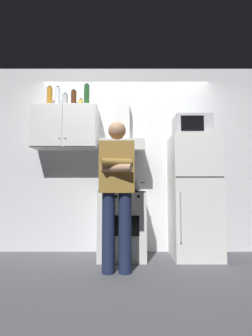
{
  "coord_description": "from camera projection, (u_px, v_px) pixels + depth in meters",
  "views": [
    {
      "loc": [
        -0.0,
        -3.09,
        0.9
      ],
      "look_at": [
        0.0,
        0.0,
        1.15
      ],
      "focal_mm": 26.78,
      "sensor_mm": 36.0,
      "label": 1
    }
  ],
  "objects": [
    {
      "name": "cooking_pot",
      "position": [
        132.0,
        186.0,
        3.21
      ],
      "size": [
        0.31,
        0.21,
        0.12
      ],
      "color": "#B7BABF",
      "rests_on": "stove_oven"
    },
    {
      "name": "microwave",
      "position": [
        192.0,
        127.0,
        3.42
      ],
      "size": [
        0.48,
        0.37,
        0.28
      ],
      "color": "#B7BABF",
      "rests_on": "refrigerator"
    },
    {
      "name": "bottle_spice_jar",
      "position": [
        81.0,
        103.0,
        3.58
      ],
      "size": [
        0.06,
        0.06,
        0.13
      ],
      "color": "gold",
      "rests_on": "upper_cabinet"
    },
    {
      "name": "bottle_canister_steel",
      "position": [
        65.0,
        101.0,
        3.56
      ],
      "size": [
        0.08,
        0.08,
        0.2
      ],
      "color": "#B2B5BA",
      "rests_on": "upper_cabinet"
    },
    {
      "name": "bottle_rum_dark",
      "position": [
        74.0,
        99.0,
        3.6
      ],
      "size": [
        0.08,
        0.08,
        0.27
      ],
      "color": "#47230F",
      "rests_on": "upper_cabinet"
    },
    {
      "name": "bottle_wine_green",
      "position": [
        87.0,
        96.0,
        3.54
      ],
      "size": [
        0.08,
        0.08,
        0.33
      ],
      "color": "#19471E",
      "rests_on": "upper_cabinet"
    },
    {
      "name": "person_standing",
      "position": [
        117.0,
        188.0,
        2.73
      ],
      "size": [
        0.38,
        0.33,
        1.64
      ],
      "color": "#192342",
      "rests_on": "ground_plane"
    },
    {
      "name": "upper_cabinet",
      "position": [
        66.0,
        128.0,
        3.52
      ],
      "size": [
        0.9,
        0.37,
        0.6
      ],
      "color": "silver"
    },
    {
      "name": "ground_plane",
      "position": [
        126.0,
        263.0,
        3.01
      ],
      "size": [
        7.0,
        7.0,
        0.0
      ],
      "primitive_type": "plane",
      "color": "#4C4C51"
    },
    {
      "name": "back_wall_tiled",
      "position": [
        126.0,
        158.0,
        3.72
      ],
      "size": [
        4.8,
        0.1,
        2.7
      ],
      "primitive_type": "cube",
      "color": "white",
      "rests_on": "ground_plane"
    },
    {
      "name": "stove_oven",
      "position": [
        122.0,
        224.0,
        3.29
      ],
      "size": [
        0.6,
        0.62,
        0.87
      ],
      "color": "white",
      "rests_on": "ground_plane"
    },
    {
      "name": "range_hood",
      "position": [
        122.0,
        138.0,
        3.51
      ],
      "size": [
        0.6,
        0.44,
        0.75
      ],
      "color": "white"
    },
    {
      "name": "bottle_liquor_amber",
      "position": [
        50.0,
        97.0,
        3.59
      ],
      "size": [
        0.08,
        0.08,
        0.32
      ],
      "color": "#B7721E",
      "rests_on": "upper_cabinet"
    },
    {
      "name": "bottle_vodka_clear",
      "position": [
        57.0,
        97.0,
        3.58
      ],
      "size": [
        0.08,
        0.08,
        0.31
      ],
      "color": "silver",
      "rests_on": "upper_cabinet"
    },
    {
      "name": "refrigerator",
      "position": [
        194.0,
        196.0,
        3.32
      ],
      "size": [
        0.6,
        0.62,
        1.6
      ],
      "color": "white",
      "rests_on": "ground_plane"
    }
  ]
}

